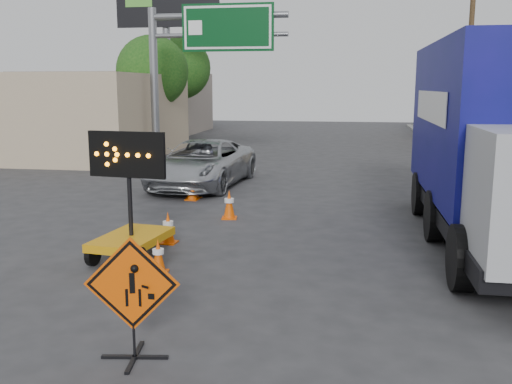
% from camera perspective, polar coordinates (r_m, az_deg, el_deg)
% --- Properties ---
extents(ground, '(100.00, 100.00, 0.00)m').
position_cam_1_polar(ground, '(7.94, -8.35, -15.17)').
color(ground, '#2D2D30').
rests_on(ground, ground).
extents(curb_right, '(0.40, 60.00, 0.12)m').
position_cam_1_polar(curb_right, '(22.60, 22.01, 1.19)').
color(curb_right, gray).
rests_on(curb_right, ground).
extents(storefront_left_near, '(14.00, 10.00, 4.00)m').
position_cam_1_polar(storefront_left_near, '(31.38, -21.91, 7.18)').
color(storefront_left_near, tan).
rests_on(storefront_left_near, ground).
extents(storefront_left_far, '(12.00, 10.00, 4.40)m').
position_cam_1_polar(storefront_left_far, '(44.31, -13.58, 8.66)').
color(storefront_left_far, gray).
rests_on(storefront_left_far, ground).
extents(highway_gantry, '(6.18, 0.38, 6.90)m').
position_cam_1_polar(highway_gantry, '(25.69, -5.80, 14.15)').
color(highway_gantry, slate).
rests_on(highway_gantry, ground).
extents(billboard, '(6.10, 0.54, 9.85)m').
position_cam_1_polar(billboard, '(34.57, -8.82, 16.94)').
color(billboard, slate).
rests_on(billboard, ground).
extents(utility_pole_far, '(1.80, 0.26, 9.00)m').
position_cam_1_polar(utility_pole_far, '(31.35, 20.53, 12.18)').
color(utility_pole_far, '#4F3722').
rests_on(utility_pole_far, ground).
extents(tree_left_near, '(3.71, 3.71, 6.03)m').
position_cam_1_polar(tree_left_near, '(30.58, -10.33, 11.75)').
color(tree_left_near, '#4F3722').
rests_on(tree_left_near, ground).
extents(tree_left_far, '(4.10, 4.10, 6.66)m').
position_cam_1_polar(tree_left_far, '(38.50, -7.68, 12.19)').
color(tree_left_far, '#4F3722').
rests_on(tree_left_far, ground).
extents(construction_sign, '(1.20, 0.86, 1.61)m').
position_cam_1_polar(construction_sign, '(7.42, -12.27, -10.07)').
color(construction_sign, black).
rests_on(construction_sign, ground).
extents(arrow_board, '(1.62, 1.93, 2.57)m').
position_cam_1_polar(arrow_board, '(11.71, -12.37, -3.77)').
color(arrow_board, '#CC8A0B').
rests_on(arrow_board, ground).
extents(pickup_truck, '(3.10, 5.92, 1.59)m').
position_cam_1_polar(pickup_truck, '(19.87, -5.45, 2.87)').
color(pickup_truck, '#B1B4B8').
rests_on(pickup_truck, ground).
extents(box_truck, '(3.00, 9.28, 4.41)m').
position_cam_1_polar(box_truck, '(13.36, 23.38, 3.52)').
color(box_truck, black).
rests_on(box_truck, ground).
extents(cone_a, '(0.37, 0.37, 0.66)m').
position_cam_1_polar(cone_a, '(10.79, -9.74, -6.32)').
color(cone_a, '#E34E04').
rests_on(cone_a, ground).
extents(cone_b, '(0.38, 0.38, 0.71)m').
position_cam_1_polar(cone_b, '(12.76, -8.78, -3.54)').
color(cone_b, '#E34E04').
rests_on(cone_b, ground).
extents(cone_c, '(0.44, 0.44, 0.76)m').
position_cam_1_polar(cone_c, '(14.96, -2.70, -1.23)').
color(cone_c, '#E34E04').
rests_on(cone_c, ground).
extents(cone_d, '(0.40, 0.40, 0.75)m').
position_cam_1_polar(cone_d, '(17.50, -6.43, 0.43)').
color(cone_d, '#E34E04').
rests_on(cone_d, ground).
extents(cone_e, '(0.49, 0.49, 0.74)m').
position_cam_1_polar(cone_e, '(17.79, -6.23, 0.57)').
color(cone_e, '#E34E04').
rests_on(cone_e, ground).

